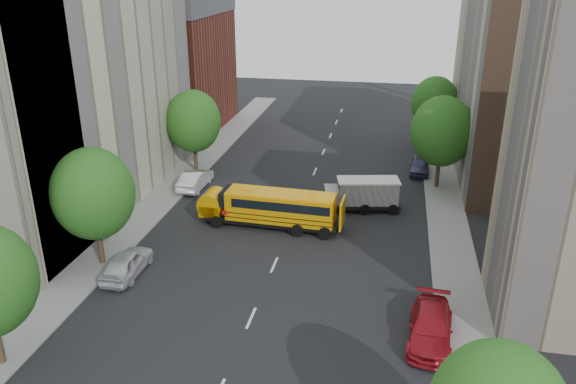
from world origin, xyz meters
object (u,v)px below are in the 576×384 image
(parked_car_0, at_px, (127,263))
(school_bus, at_px, (270,207))
(street_tree_4, at_px, (442,131))
(street_tree_5, at_px, (435,103))
(parked_car_1, at_px, (195,179))
(parked_car_3, at_px, (431,327))
(street_tree_2, at_px, (193,121))
(safari_truck, at_px, (362,194))
(street_tree_1, at_px, (93,194))
(parked_car_4, at_px, (419,166))

(parked_car_0, bearing_deg, school_bus, -130.69)
(street_tree_4, bearing_deg, school_bus, -140.50)
(street_tree_5, height_order, parked_car_1, street_tree_5)
(school_bus, height_order, parked_car_0, school_bus)
(parked_car_1, distance_m, parked_car_3, 26.27)
(parked_car_1, relative_size, parked_car_3, 0.90)
(street_tree_2, bearing_deg, safari_truck, -20.67)
(street_tree_2, bearing_deg, parked_car_3, -46.97)
(street_tree_1, height_order, school_bus, street_tree_1)
(safari_truck, relative_size, parked_car_0, 1.33)
(street_tree_1, distance_m, school_bus, 12.68)
(parked_car_1, bearing_deg, street_tree_5, -140.47)
(street_tree_5, xyz_separation_m, parked_car_1, (-20.60, -16.14, -3.91))
(street_tree_2, xyz_separation_m, street_tree_5, (22.00, 12.00, -0.12))
(street_tree_5, relative_size, parked_car_0, 1.59)
(street_tree_2, distance_m, parked_car_0, 19.46)
(street_tree_5, bearing_deg, parked_car_0, -122.64)
(street_tree_5, bearing_deg, street_tree_1, -126.25)
(safari_truck, bearing_deg, street_tree_4, 33.38)
(street_tree_4, height_order, street_tree_5, street_tree_4)
(street_tree_5, height_order, parked_car_3, street_tree_5)
(street_tree_2, height_order, street_tree_5, street_tree_2)
(school_bus, bearing_deg, parked_car_3, -43.94)
(street_tree_1, distance_m, street_tree_4, 28.43)
(street_tree_2, height_order, safari_truck, street_tree_2)
(street_tree_5, distance_m, safari_truck, 19.30)
(street_tree_2, distance_m, street_tree_5, 25.06)
(school_bus, xyz_separation_m, parked_car_1, (-8.09, 6.17, -0.77))
(street_tree_2, bearing_deg, street_tree_5, 28.61)
(parked_car_0, height_order, parked_car_4, parked_car_0)
(street_tree_4, relative_size, parked_car_0, 1.72)
(safari_truck, bearing_deg, parked_car_0, -148.04)
(school_bus, bearing_deg, street_tree_1, -138.30)
(street_tree_1, xyz_separation_m, parked_car_4, (20.60, 21.47, -4.22))
(school_bus, xyz_separation_m, parked_car_3, (11.11, -11.76, -0.79))
(street_tree_5, relative_size, safari_truck, 1.20)
(safari_truck, height_order, parked_car_4, safari_truck)
(street_tree_1, relative_size, safari_truck, 1.26)
(street_tree_2, xyz_separation_m, safari_truck, (15.92, -6.01, -3.48))
(parked_car_1, height_order, parked_car_4, parked_car_1)
(street_tree_4, xyz_separation_m, street_tree_5, (-0.00, 12.00, -0.37))
(street_tree_4, height_order, school_bus, street_tree_4)
(school_bus, distance_m, parked_car_3, 16.20)
(parked_car_0, bearing_deg, safari_truck, -137.16)
(street_tree_4, height_order, parked_car_0, street_tree_4)
(safari_truck, bearing_deg, school_bus, -157.48)
(street_tree_1, relative_size, parked_car_4, 1.84)
(parked_car_1, bearing_deg, street_tree_2, -69.85)
(street_tree_2, height_order, parked_car_4, street_tree_2)
(street_tree_1, bearing_deg, parked_car_1, 84.23)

